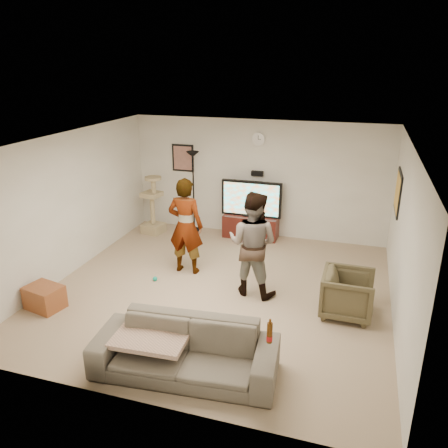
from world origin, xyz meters
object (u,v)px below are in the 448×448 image
(tv, at_px, (251,199))
(floor_lamp, at_px, (194,192))
(cat_tree, at_px, (152,205))
(armchair, at_px, (348,294))
(side_table, at_px, (45,297))
(sofa, at_px, (185,350))
(tv_stand, at_px, (251,226))
(beer_bottle, at_px, (270,333))
(person_left, at_px, (186,226))
(person_right, at_px, (253,244))

(tv, bearing_deg, floor_lamp, -179.90)
(cat_tree, distance_m, armchair, 4.87)
(side_table, bearing_deg, sofa, -16.56)
(tv, bearing_deg, tv_stand, 0.00)
(tv_stand, height_order, beer_bottle, beer_bottle)
(tv_stand, distance_m, cat_tree, 2.21)
(tv_stand, distance_m, person_left, 2.19)
(floor_lamp, bearing_deg, person_left, -73.02)
(tv_stand, xyz_separation_m, beer_bottle, (1.36, -4.63, 0.53))
(armchair, xyz_separation_m, side_table, (-4.48, -1.18, -0.16))
(beer_bottle, bearing_deg, person_left, 127.87)
(floor_lamp, height_order, sofa, floor_lamp)
(tv, relative_size, cat_tree, 0.99)
(person_left, bearing_deg, beer_bottle, 127.46)
(person_right, bearing_deg, person_left, -8.94)
(person_left, distance_m, side_table, 2.57)
(floor_lamp, bearing_deg, tv_stand, 0.10)
(floor_lamp, height_order, beer_bottle, floor_lamp)
(person_left, height_order, sofa, person_left)
(tv, xyz_separation_m, person_left, (-0.71, -1.97, 0.00))
(tv, xyz_separation_m, armchair, (2.15, -2.65, -0.52))
(beer_bottle, xyz_separation_m, side_table, (-3.69, 0.79, -0.59))
(armchair, bearing_deg, side_table, 105.82)
(floor_lamp, relative_size, beer_bottle, 7.18)
(person_left, relative_size, armchair, 2.30)
(cat_tree, distance_m, sofa, 4.93)
(tv, distance_m, beer_bottle, 4.82)
(floor_lamp, xyz_separation_m, sofa, (1.64, -4.62, -0.57))
(tv, height_order, side_table, tv)
(tv_stand, relative_size, person_right, 0.67)
(floor_lamp, relative_size, side_table, 3.28)
(cat_tree, bearing_deg, tv_stand, 9.93)
(cat_tree, distance_m, beer_bottle, 5.51)
(person_right, distance_m, beer_bottle, 2.35)
(cat_tree, relative_size, beer_bottle, 5.22)
(person_right, bearing_deg, beer_bottle, 117.38)
(cat_tree, xyz_separation_m, side_table, (-0.19, -3.46, -0.47))
(tv_stand, relative_size, cat_tree, 0.90)
(cat_tree, bearing_deg, person_left, -48.08)
(person_right, bearing_deg, cat_tree, -27.33)
(tv_stand, distance_m, person_right, 2.56)
(floor_lamp, xyz_separation_m, armchair, (3.46, -2.65, -0.55))
(tv, xyz_separation_m, cat_tree, (-2.14, -0.38, -0.22))
(beer_bottle, bearing_deg, person_right, 108.41)
(person_left, bearing_deg, person_right, 161.68)
(tv_stand, height_order, armchair, armchair)
(tv_stand, relative_size, side_table, 2.13)
(floor_lamp, relative_size, person_right, 1.03)
(tv_stand, bearing_deg, beer_bottle, -73.66)
(sofa, bearing_deg, side_table, 158.55)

